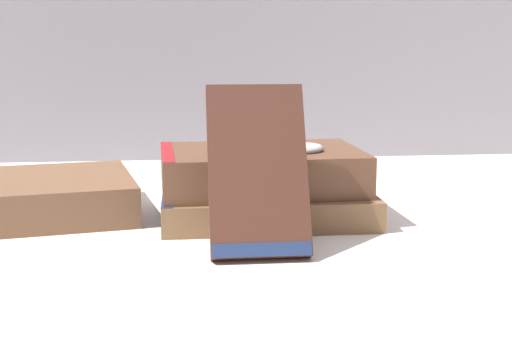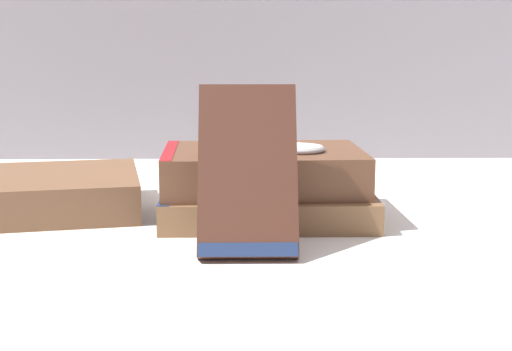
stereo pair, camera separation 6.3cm
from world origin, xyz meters
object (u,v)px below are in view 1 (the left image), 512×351
(book_leaning_front, at_px, (258,176))
(reading_glasses, at_px, (218,186))
(book_flat_bottom, at_px, (261,204))
(book_flat_top, at_px, (256,170))
(book_side_left, at_px, (3,199))
(pocket_watch, at_px, (299,148))

(book_leaning_front, height_order, reading_glasses, book_leaning_front)
(book_flat_bottom, height_order, book_flat_top, book_flat_top)
(reading_glasses, bearing_deg, book_side_left, -149.78)
(book_leaning_front, xyz_separation_m, reading_glasses, (-0.02, 0.29, -0.07))
(book_side_left, bearing_deg, reading_glasses, 19.27)
(book_flat_top, relative_size, book_leaning_front, 1.45)
(book_side_left, distance_m, reading_glasses, 0.27)
(book_flat_top, bearing_deg, book_flat_bottom, -47.70)
(book_side_left, distance_m, book_leaning_front, 0.30)
(book_flat_top, height_order, reading_glasses, book_flat_top)
(book_flat_top, relative_size, reading_glasses, 2.32)
(book_flat_bottom, distance_m, pocket_watch, 0.07)
(book_flat_top, xyz_separation_m, book_side_left, (-0.27, 0.02, -0.03))
(book_leaning_front, bearing_deg, book_flat_top, 84.71)
(book_side_left, bearing_deg, book_flat_bottom, -17.36)
(book_flat_bottom, bearing_deg, book_leaning_front, -97.92)
(book_flat_bottom, bearing_deg, pocket_watch, -11.42)
(book_side_left, height_order, pocket_watch, pocket_watch)
(book_flat_bottom, height_order, book_side_left, book_side_left)
(book_side_left, xyz_separation_m, book_leaning_front, (0.25, -0.15, 0.05))
(book_leaning_front, bearing_deg, book_flat_bottom, 82.07)
(book_flat_top, xyz_separation_m, reading_glasses, (-0.03, 0.16, -0.05))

